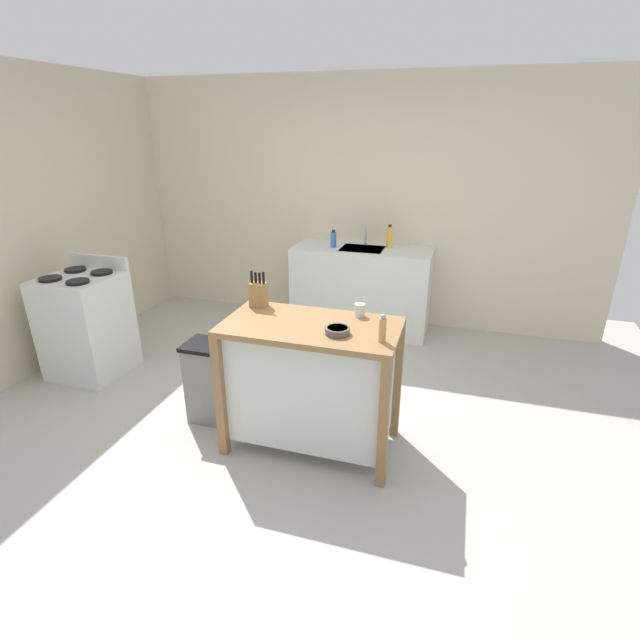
# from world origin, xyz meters

# --- Properties ---
(ground_plane) EXTENTS (6.15, 6.15, 0.00)m
(ground_plane) POSITION_xyz_m (0.00, 0.00, 0.00)
(ground_plane) COLOR #ADA8A0
(ground_plane) RESTS_ON ground
(wall_back) EXTENTS (5.15, 0.10, 2.60)m
(wall_back) POSITION_xyz_m (0.00, 2.37, 1.30)
(wall_back) COLOR beige
(wall_back) RESTS_ON ground
(wall_left) EXTENTS (0.10, 2.97, 2.60)m
(wall_left) POSITION_xyz_m (-2.57, 0.89, 1.30)
(wall_left) COLOR beige
(wall_left) RESTS_ON ground
(kitchen_island) EXTENTS (1.14, 0.61, 0.92)m
(kitchen_island) POSITION_xyz_m (0.21, -0.13, 0.51)
(kitchen_island) COLOR olive
(kitchen_island) RESTS_ON ground
(knife_block) EXTENTS (0.11, 0.09, 0.25)m
(knife_block) POSITION_xyz_m (-0.24, 0.08, 1.01)
(knife_block) COLOR #9E7042
(knife_block) RESTS_ON kitchen_island
(bowl_ceramic_wide) EXTENTS (0.15, 0.15, 0.04)m
(bowl_ceramic_wide) POSITION_xyz_m (0.42, -0.23, 0.94)
(bowl_ceramic_wide) COLOR #564C47
(bowl_ceramic_wide) RESTS_ON kitchen_island
(drinking_cup) EXTENTS (0.07, 0.07, 0.09)m
(drinking_cup) POSITION_xyz_m (0.48, 0.10, 0.96)
(drinking_cup) COLOR silver
(drinking_cup) RESTS_ON kitchen_island
(pepper_grinder) EXTENTS (0.04, 0.04, 0.17)m
(pepper_grinder) POSITION_xyz_m (0.70, -0.26, 1.00)
(pepper_grinder) COLOR tan
(pepper_grinder) RESTS_ON kitchen_island
(trash_bin) EXTENTS (0.36, 0.28, 0.63)m
(trash_bin) POSITION_xyz_m (-0.60, -0.04, 0.32)
(trash_bin) COLOR slate
(trash_bin) RESTS_ON ground
(sink_counter) EXTENTS (1.45, 0.60, 0.90)m
(sink_counter) POSITION_xyz_m (0.09, 2.02, 0.45)
(sink_counter) COLOR silver
(sink_counter) RESTS_ON ground
(sink_faucet) EXTENTS (0.02, 0.02, 0.22)m
(sink_faucet) POSITION_xyz_m (0.09, 2.16, 1.01)
(sink_faucet) COLOR #B7BCC1
(sink_faucet) RESTS_ON sink_counter
(bottle_spray_cleaner) EXTENTS (0.06, 0.06, 0.24)m
(bottle_spray_cleaner) POSITION_xyz_m (0.35, 2.12, 1.02)
(bottle_spray_cleaner) COLOR yellow
(bottle_spray_cleaner) RESTS_ON sink_counter
(bottle_hand_soap) EXTENTS (0.06, 0.06, 0.18)m
(bottle_hand_soap) POSITION_xyz_m (-0.22, 1.97, 0.99)
(bottle_hand_soap) COLOR blue
(bottle_hand_soap) RESTS_ON sink_counter
(stove) EXTENTS (0.60, 0.60, 1.02)m
(stove) POSITION_xyz_m (-2.02, 0.32, 0.46)
(stove) COLOR silver
(stove) RESTS_ON ground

